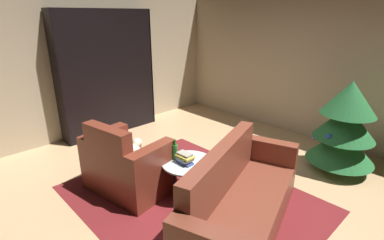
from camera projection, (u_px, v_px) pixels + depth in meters
name	position (u px, v px, depth m)	size (l,w,h in m)	color
ground_plane	(204.00, 187.00, 3.91)	(6.81, 6.81, 0.00)	tan
wall_back	(310.00, 68.00, 5.22)	(5.80, 0.06, 2.53)	tan
wall_left	(94.00, 66.00, 5.43)	(0.06, 5.42, 2.53)	tan
area_rug	(191.00, 199.00, 3.66)	(2.95, 2.33, 0.01)	maroon
bookshelf_unit	(114.00, 74.00, 5.49)	(0.33, 1.83, 2.27)	black
armchair_red	(126.00, 166.00, 3.75)	(1.15, 0.87, 0.95)	maroon
couch_red	(240.00, 203.00, 3.08)	(1.30, 2.12, 0.91)	brown
coffee_table	(188.00, 166.00, 3.61)	(0.66, 0.66, 0.47)	black
book_stack_on_table	(185.00, 158.00, 3.54)	(0.22, 0.16, 0.14)	#3E4D8E
bottle_on_table	(175.00, 152.00, 3.62)	(0.07, 0.07, 0.27)	#1F5F1F
decorated_tree	(345.00, 126.00, 4.12)	(0.92, 0.92, 1.34)	brown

